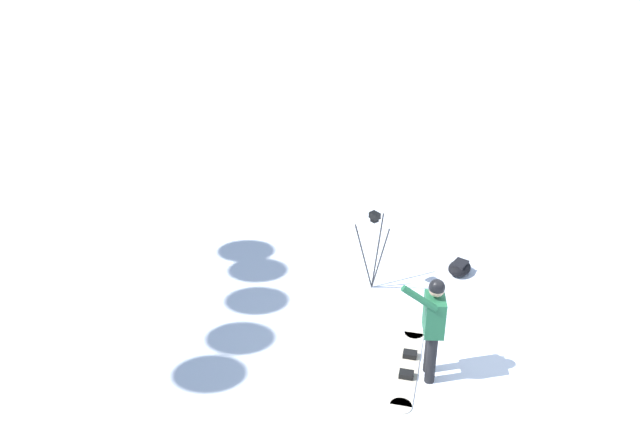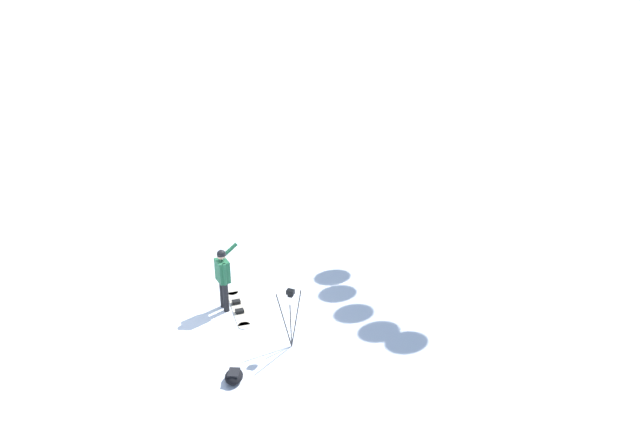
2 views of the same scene
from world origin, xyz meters
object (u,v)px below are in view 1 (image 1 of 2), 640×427
(snowboarder, at_px, (433,320))
(snowboard, at_px, (408,366))
(camera_tripod, at_px, (374,235))
(gear_bag_large, at_px, (460,267))

(snowboarder, xyz_separation_m, snowboard, (0.10, -0.29, -0.93))
(snowboard, relative_size, camera_tripod, 1.09)
(camera_tripod, bearing_deg, gear_bag_large, 156.67)
(gear_bag_large, distance_m, camera_tripod, 1.84)
(snowboarder, bearing_deg, gear_bag_large, -148.51)
(snowboarder, relative_size, camera_tripod, 1.13)
(snowboard, distance_m, gear_bag_large, 2.74)
(snowboarder, height_order, camera_tripod, snowboarder)
(snowboarder, xyz_separation_m, gear_bag_large, (-2.38, -1.46, -0.84))
(snowboard, distance_m, camera_tripod, 2.28)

